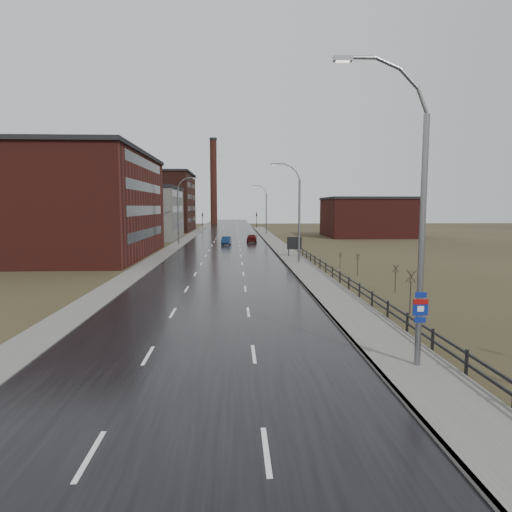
{
  "coord_description": "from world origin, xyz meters",
  "views": [
    {
      "loc": [
        1.5,
        -15.43,
        6.51
      ],
      "look_at": [
        3.0,
        16.77,
        3.0
      ],
      "focal_mm": 32.0,
      "sensor_mm": 36.0,
      "label": 1
    }
  ],
  "objects": [
    {
      "name": "traffic_light_right",
      "position": [
        8.0,
        120.0,
        4.6
      ],
      "size": [
        0.58,
        2.73,
        5.3
      ],
      "color": "black",
      "rests_on": "ground"
    },
    {
      "name": "smokestack",
      "position": [
        -6.0,
        150.0,
        15.5
      ],
      "size": [
        2.7,
        2.7,
        30.7
      ],
      "color": "#331611",
      "rests_on": "ground"
    },
    {
      "name": "streetlight_left",
      "position": [
        -7.7,
        62.0,
        5.84
      ],
      "size": [
        3.36,
        0.28,
        11.35
      ],
      "color": "slate",
      "rests_on": "ground"
    },
    {
      "name": "streetlight_right_far",
      "position": [
        8.5,
        90.0,
        5.84
      ],
      "size": [
        3.36,
        0.28,
        11.35
      ],
      "color": "slate",
      "rests_on": "ground"
    },
    {
      "name": "shrub_f",
      "position": [
        12.67,
        32.15,
        0.9
      ],
      "size": [
        0.41,
        0.43,
        1.7
      ],
      "color": "#382D23",
      "rests_on": "ground"
    },
    {
      "name": "streetlight_main",
      "position": [
        8.47,
        2.0,
        6.06
      ],
      "size": [
        3.91,
        0.29,
        12.11
      ],
      "color": "slate",
      "rests_on": "ground"
    },
    {
      "name": "sidewalk_right",
      "position": [
        8.6,
        35.0,
        0.09
      ],
      "size": [
        3.2,
        180.0,
        0.18
      ],
      "primitive_type": "cube",
      "color": "#595651",
      "rests_on": "ground"
    },
    {
      "name": "shrub_d",
      "position": [
        13.66,
        18.21,
        1.15
      ],
      "size": [
        0.52,
        0.54,
        2.16
      ],
      "color": "#382D23",
      "rests_on": "ground"
    },
    {
      "name": "ground",
      "position": [
        0.0,
        0.0,
        0.0
      ],
      "size": [
        320.0,
        320.0,
        0.0
      ],
      "primitive_type": "plane",
      "color": "#2D2819",
      "rests_on": "ground"
    },
    {
      "name": "shrub_c",
      "position": [
        12.13,
        11.32,
        1.44
      ],
      "size": [
        0.64,
        0.67,
        2.71
      ],
      "color": "#382D23",
      "rests_on": "ground"
    },
    {
      "name": "sidewalk_left",
      "position": [
        -8.2,
        60.0,
        0.06
      ],
      "size": [
        2.4,
        260.0,
        0.12
      ],
      "primitive_type": "cube",
      "color": "#595651",
      "rests_on": "ground"
    },
    {
      "name": "car_far",
      "position": [
        4.55,
        66.64,
        0.78
      ],
      "size": [
        2.03,
        4.64,
        1.56
      ],
      "primitive_type": "imported",
      "rotation": [
        0.0,
        0.0,
        3.1
      ],
      "color": "#460C0B",
      "rests_on": "ground"
    },
    {
      "name": "road",
      "position": [
        0.0,
        60.0,
        0.03
      ],
      "size": [
        14.0,
        300.0,
        0.06
      ],
      "primitive_type": "cube",
      "color": "black",
      "rests_on": "ground"
    },
    {
      "name": "building_right",
      "position": [
        30.3,
        82.0,
        4.26
      ],
      "size": [
        18.36,
        16.32,
        8.5
      ],
      "color": "#471914",
      "rests_on": "ground"
    },
    {
      "name": "curb_right",
      "position": [
        7.08,
        35.0,
        0.09
      ],
      "size": [
        0.16,
        180.0,
        0.18
      ],
      "primitive_type": "cube",
      "color": "slate",
      "rests_on": "ground"
    },
    {
      "name": "car_near",
      "position": [
        0.07,
        61.91,
        0.69
      ],
      "size": [
        1.76,
        4.3,
        1.39
      ],
      "primitive_type": "imported",
      "rotation": [
        0.0,
        0.0,
        -0.07
      ],
      "color": "#0D2041",
      "rests_on": "ground"
    },
    {
      "name": "billboard",
      "position": [
        9.1,
        42.36,
        1.74
      ],
      "size": [
        1.89,
        0.17,
        2.62
      ],
      "color": "black",
      "rests_on": "ground"
    },
    {
      "name": "streetlight_right_mid",
      "position": [
        8.5,
        36.0,
        5.84
      ],
      "size": [
        3.36,
        0.28,
        11.35
      ],
      "color": "slate",
      "rests_on": "ground"
    },
    {
      "name": "warehouse_near",
      "position": [
        -20.99,
        45.0,
        6.76
      ],
      "size": [
        22.44,
        28.56,
        13.5
      ],
      "color": "#471914",
      "rests_on": "ground"
    },
    {
      "name": "warehouse_mid",
      "position": [
        -17.99,
        78.0,
        5.26
      ],
      "size": [
        16.32,
        20.4,
        10.5
      ],
      "color": "slate",
      "rests_on": "ground"
    },
    {
      "name": "shrub_e",
      "position": [
        13.03,
        26.58,
        1.13
      ],
      "size": [
        0.51,
        0.53,
        2.12
      ],
      "color": "#382D23",
      "rests_on": "ground"
    },
    {
      "name": "traffic_light_left",
      "position": [
        -8.0,
        120.0,
        4.6
      ],
      "size": [
        0.58,
        2.73,
        5.3
      ],
      "color": "black",
      "rests_on": "ground"
    },
    {
      "name": "warehouse_far",
      "position": [
        -22.99,
        108.0,
        7.76
      ],
      "size": [
        26.52,
        24.48,
        15.5
      ],
      "color": "#331611",
      "rests_on": "ground"
    },
    {
      "name": "guardrail",
      "position": [
        10.3,
        18.31,
        0.71
      ],
      "size": [
        0.1,
        53.05,
        1.1
      ],
      "color": "black",
      "rests_on": "ground"
    }
  ]
}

